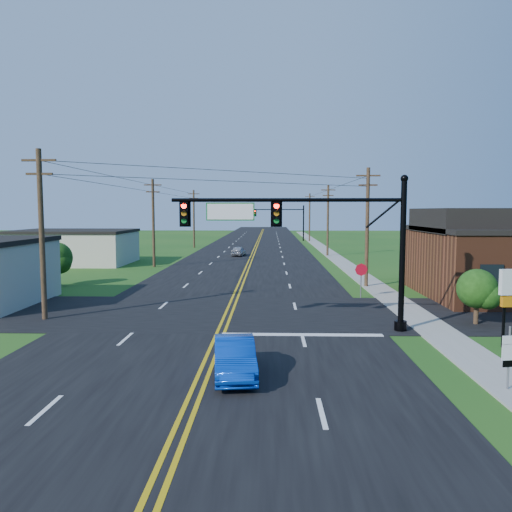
{
  "coord_description": "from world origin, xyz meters",
  "views": [
    {
      "loc": [
        2.53,
        -15.81,
        5.8
      ],
      "look_at": [
        1.77,
        10.0,
        3.44
      ],
      "focal_mm": 35.0,
      "sensor_mm": 36.0,
      "label": 1
    }
  ],
  "objects_px": {
    "blue_car": "(235,358)",
    "route_sign": "(509,354)",
    "signal_mast_main": "(309,233)",
    "stop_sign": "(361,273)",
    "signal_mast_far": "(281,217)"
  },
  "relations": [
    {
      "from": "route_sign",
      "to": "stop_sign",
      "type": "distance_m",
      "value": 17.08
    },
    {
      "from": "blue_car",
      "to": "stop_sign",
      "type": "distance_m",
      "value": 17.4
    },
    {
      "from": "blue_car",
      "to": "stop_sign",
      "type": "height_order",
      "value": "stop_sign"
    },
    {
      "from": "signal_mast_main",
      "to": "signal_mast_far",
      "type": "relative_size",
      "value": 1.03
    },
    {
      "from": "signal_mast_far",
      "to": "stop_sign",
      "type": "height_order",
      "value": "signal_mast_far"
    },
    {
      "from": "blue_car",
      "to": "stop_sign",
      "type": "relative_size",
      "value": 1.7
    },
    {
      "from": "signal_mast_main",
      "to": "blue_car",
      "type": "distance_m",
      "value": 8.52
    },
    {
      "from": "signal_mast_far",
      "to": "blue_car",
      "type": "bearing_deg",
      "value": -92.29
    },
    {
      "from": "signal_mast_main",
      "to": "stop_sign",
      "type": "relative_size",
      "value": 4.83
    },
    {
      "from": "signal_mast_far",
      "to": "route_sign",
      "type": "relative_size",
      "value": 5.17
    },
    {
      "from": "stop_sign",
      "to": "signal_mast_far",
      "type": "bearing_deg",
      "value": 89.39
    },
    {
      "from": "signal_mast_main",
      "to": "route_sign",
      "type": "xyz_separation_m",
      "value": [
        5.82,
        -8.02,
        -3.51
      ]
    },
    {
      "from": "blue_car",
      "to": "stop_sign",
      "type": "xyz_separation_m",
      "value": [
        7.22,
        15.8,
        1.03
      ]
    },
    {
      "from": "blue_car",
      "to": "route_sign",
      "type": "relative_size",
      "value": 1.87
    },
    {
      "from": "signal_mast_far",
      "to": "stop_sign",
      "type": "bearing_deg",
      "value": -86.31
    }
  ]
}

